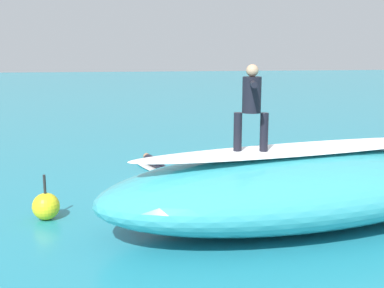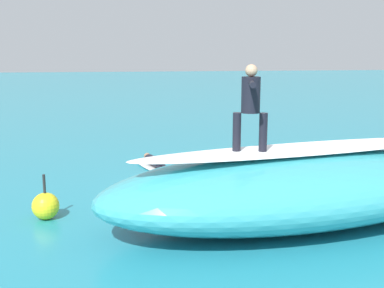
{
  "view_description": "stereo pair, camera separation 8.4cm",
  "coord_description": "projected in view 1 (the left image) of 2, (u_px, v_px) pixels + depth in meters",
  "views": [
    {
      "loc": [
        3.15,
        10.72,
        3.23
      ],
      "look_at": [
        1.51,
        0.14,
        1.13
      ],
      "focal_mm": 45.51,
      "sensor_mm": 36.0,
      "label": 1
    },
    {
      "loc": [
        3.06,
        10.73,
        3.23
      ],
      "look_at": [
        1.51,
        0.14,
        1.13
      ],
      "focal_mm": 45.51,
      "sensor_mm": 36.0,
      "label": 2
    }
  ],
  "objects": [
    {
      "name": "surfer_paddling",
      "position": [
        156.0,
        163.0,
        13.15
      ],
      "size": [
        0.77,
        1.53,
        0.29
      ],
      "rotation": [
        0.0,
        0.0,
        -1.2
      ],
      "color": "black",
      "rests_on": "surfboard_paddling"
    },
    {
      "name": "wave_crest",
      "position": [
        303.0,
        186.0,
        9.19
      ],
      "size": [
        8.36,
        4.59,
        1.36
      ],
      "primitive_type": "ellipsoid",
      "rotation": [
        0.0,
        0.0,
        0.19
      ],
      "color": "teal",
      "rests_on": "ground_plane"
    },
    {
      "name": "surfboard_riding",
      "position": [
        250.0,
        153.0,
        8.68
      ],
      "size": [
        1.87,
        0.84,
        0.07
      ],
      "primitive_type": "ellipsoid",
      "rotation": [
        0.0,
        0.0,
        -0.22
      ],
      "color": "yellow",
      "rests_on": "wave_crest"
    },
    {
      "name": "buoy_marker",
      "position": [
        46.0,
        206.0,
        9.31
      ],
      "size": [
        0.52,
        0.52,
        0.88
      ],
      "color": "yellow",
      "rests_on": "ground_plane"
    },
    {
      "name": "foam_patch_near",
      "position": [
        383.0,
        167.0,
        13.28
      ],
      "size": [
        0.61,
        0.68,
        0.1
      ],
      "primitive_type": "ellipsoid",
      "rotation": [
        0.0,
        0.0,
        1.85
      ],
      "color": "white",
      "rests_on": "ground_plane"
    },
    {
      "name": "wave_foam_lip",
      "position": [
        305.0,
        149.0,
        9.05
      ],
      "size": [
        6.81,
        2.35,
        0.08
      ],
      "primitive_type": "ellipsoid",
      "rotation": [
        0.0,
        0.0,
        0.19
      ],
      "color": "white",
      "rests_on": "wave_crest"
    },
    {
      "name": "surfboard_paddling",
      "position": [
        154.0,
        168.0,
        13.29
      ],
      "size": [
        1.29,
        2.29,
        0.07
      ],
      "primitive_type": "ellipsoid",
      "rotation": [
        0.0,
        0.0,
        -1.2
      ],
      "color": "silver",
      "rests_on": "ground_plane"
    },
    {
      "name": "ground_plane",
      "position": [
        254.0,
        188.0,
        11.48
      ],
      "size": [
        120.0,
        120.0,
        0.0
      ],
      "primitive_type": "plane",
      "color": "teal"
    },
    {
      "name": "surfer_riding",
      "position": [
        252.0,
        101.0,
        8.5
      ],
      "size": [
        0.6,
        1.44,
        1.54
      ],
      "rotation": [
        0.0,
        0.0,
        -0.22
      ],
      "color": "black",
      "rests_on": "surfboard_riding"
    }
  ]
}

